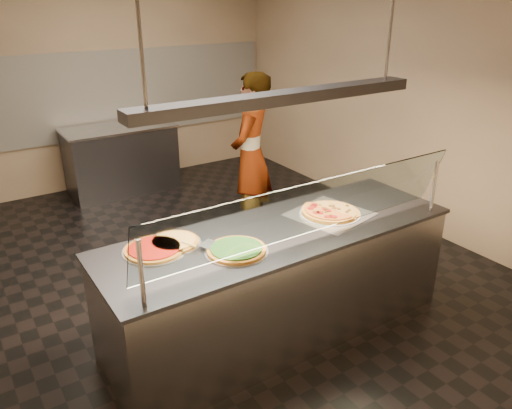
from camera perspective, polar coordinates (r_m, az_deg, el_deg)
ground at (r=5.33m, az=-4.85°, el=-6.64°), size 5.00×6.00×0.02m
wall_back at (r=7.52m, az=-16.65°, el=13.52°), size 5.00×0.02×3.00m
wall_front at (r=2.66m, az=26.91°, el=-4.53°), size 5.00×0.02×3.00m
wall_right at (r=6.31m, az=15.53°, el=11.98°), size 0.02×6.00×3.00m
tile_band at (r=7.52m, az=-16.41°, el=11.99°), size 4.90×0.02×1.20m
serving_counter at (r=4.09m, az=2.68°, el=-8.75°), size 2.87×0.94×0.93m
sneeze_guard at (r=3.50m, az=6.18°, el=-0.57°), size 2.63×0.18×0.54m
perforated_tray at (r=4.17m, az=8.43°, el=-1.04°), size 0.69×0.69×0.01m
half_pizza_pepperoni at (r=4.09m, az=7.23°, el=-1.04°), size 0.34×0.52×0.05m
half_pizza_sausage at (r=4.23m, az=9.64°, el=-0.45°), size 0.34×0.52×0.04m
pizza_spinach at (r=3.54m, az=-2.27°, el=-5.16°), size 0.46×0.46×0.03m
pizza_cheese at (r=3.71m, az=-9.41°, el=-4.17°), size 0.40×0.40×0.03m
pizza_tomato at (r=3.63m, az=-11.57°, el=-4.96°), size 0.45×0.45×0.03m
pizza_spatula at (r=3.62m, az=-6.78°, el=-4.49°), size 0.24×0.21×0.02m
prep_table at (r=7.30m, az=-15.12°, el=5.04°), size 1.49×0.74×0.93m
worker at (r=5.64m, az=-0.58°, el=5.56°), size 0.81×0.77×1.86m
heat_lamp_housing at (r=3.55m, az=3.13°, el=12.11°), size 2.30×0.18×0.08m
lamp_rod_left at (r=3.00m, az=-13.28°, el=20.09°), size 0.02×0.02×1.01m
lamp_rod_right at (r=4.16m, az=15.29°, el=20.56°), size 0.02×0.02×1.01m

